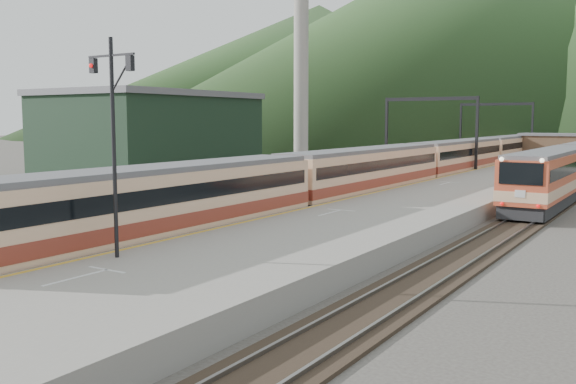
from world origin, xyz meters
The scene contains 16 objects.
track_main centered at (0.00, 40.00, 0.07)m, with size 2.60×200.00×0.23m.
track_far centered at (-5.00, 40.00, 0.07)m, with size 2.60×200.00×0.23m.
track_second centered at (11.50, 40.00, 0.07)m, with size 2.60×200.00×0.23m.
platform centered at (5.60, 38.00, 0.50)m, with size 8.00×100.00×1.00m, color gray.
gantry_near centered at (-2.85, 55.00, 5.59)m, with size 9.55×0.25×8.00m.
gantry_far centered at (-2.85, 80.00, 5.59)m, with size 9.55×0.25×8.00m.
warehouse centered at (-28.00, 42.00, 4.32)m, with size 14.50×20.50×8.60m.
smokestack centered at (-22.00, 62.00, 15.00)m, with size 1.80×1.80×30.00m, color #9E998E.
station_shed centered at (5.60, 78.00, 2.57)m, with size 9.40×4.40×3.10m.
hill_a centered at (-40.00, 190.00, 30.00)m, with size 180.00×180.00×60.00m, color #2F4D25.
hill_d centered at (-120.00, 240.00, 27.50)m, with size 200.00×200.00×55.00m, color #2F4D25.
main_train centered at (0.00, 44.73, 2.07)m, with size 3.02×82.74×3.69m.
second_train centered at (11.50, 48.58, 1.95)m, with size 2.81×38.33×3.43m.
signal_mast centered at (2.65, 8.70, 5.52)m, with size 2.20×0.23×7.45m.
short_signal_b centered at (-3.52, 25.39, 1.46)m, with size 0.26×0.23×2.27m.
short_signal_c centered at (-6.78, 20.47, 1.46)m, with size 0.25×0.21×2.27m.
Camera 1 is at (19.22, -6.54, 5.70)m, focal length 40.00 mm.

